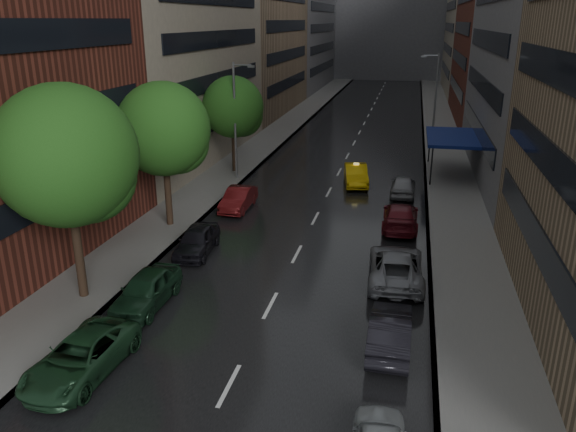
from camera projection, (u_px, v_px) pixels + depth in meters
name	position (u px, v px, depth m)	size (l,w,h in m)	color
road	(358.00, 136.00, 62.16)	(14.00, 140.00, 0.01)	black
sidewalk_left	(279.00, 132.00, 63.95)	(4.00, 140.00, 0.15)	gray
sidewalk_right	(442.00, 139.00, 60.32)	(4.00, 140.00, 0.15)	gray
building_far	(392.00, 0.00, 119.53)	(40.00, 14.00, 32.00)	slate
tree_near	(66.00, 156.00, 23.77)	(6.15, 6.15, 9.80)	#382619
tree_mid	(163.00, 129.00, 33.00)	(5.57, 5.57, 8.88)	#382619
tree_far	(233.00, 107.00, 45.56)	(5.00, 5.00, 7.97)	#382619
taxi	(356.00, 175.00, 43.53)	(1.67, 4.78, 1.57)	yellow
parked_cars_left	(168.00, 269.00, 27.25)	(2.65, 24.05, 1.57)	#1D4025
parked_cars_right	(397.00, 252.00, 29.13)	(2.87, 31.30, 1.57)	#9AA0A3
street_lamp_left	(236.00, 119.00, 43.66)	(1.74, 0.22, 9.00)	gray
street_lamp_right	(435.00, 99.00, 54.37)	(1.74, 0.22, 9.00)	gray
awning	(452.00, 138.00, 45.48)	(4.00, 8.00, 3.12)	navy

